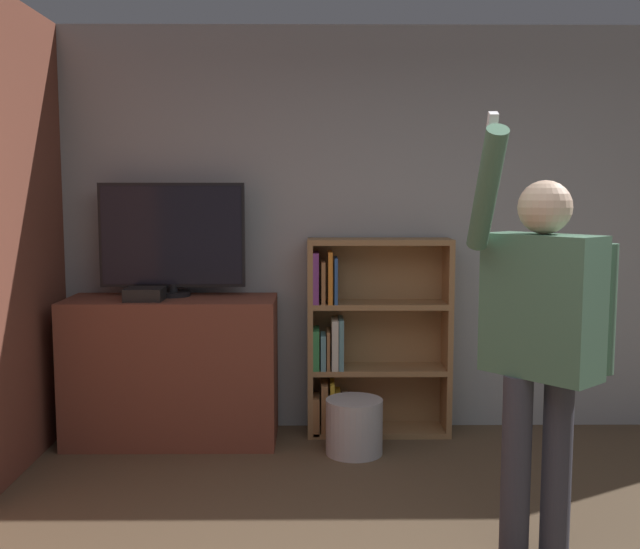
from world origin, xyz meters
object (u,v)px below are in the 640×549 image
at_px(bookshelf, 364,342).
at_px(game_console, 145,294).
at_px(person, 541,330).
at_px(television, 172,238).
at_px(waste_bin, 354,426).

bearing_deg(bookshelf, game_console, -170.38).
xyz_separation_m(bookshelf, person, (0.64, -1.72, 0.40)).
height_order(television, bookshelf, television).
relative_size(person, waste_bin, 5.48).
distance_m(bookshelf, waste_bin, 0.61).
bearing_deg(waste_bin, game_console, 172.82).
height_order(television, game_console, television).
bearing_deg(game_console, television, 51.97).
relative_size(game_console, person, 0.12).
height_order(television, person, person).
xyz_separation_m(television, game_console, (-0.14, -0.18, -0.34)).
relative_size(bookshelf, waste_bin, 3.71).
xyz_separation_m(game_console, bookshelf, (1.39, 0.24, -0.36)).
xyz_separation_m(bookshelf, waste_bin, (-0.09, -0.40, -0.45)).
distance_m(bookshelf, person, 1.88).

